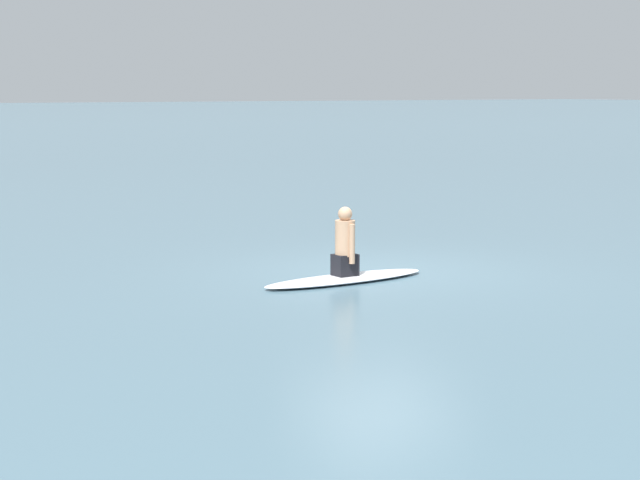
{
  "coord_description": "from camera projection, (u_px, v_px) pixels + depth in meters",
  "views": [
    {
      "loc": [
        13.56,
        -9.43,
        2.82
      ],
      "look_at": [
        0.27,
        -1.24,
        0.62
      ],
      "focal_mm": 60.37,
      "sensor_mm": 36.0,
      "label": 1
    }
  ],
  "objects": [
    {
      "name": "surfboard",
      "position": [
        345.0,
        278.0,
        15.84
      ],
      "size": [
        0.77,
        2.77,
        0.09
      ],
      "primitive_type": "ellipsoid",
      "rotation": [
        0.0,
        0.0,
        -1.53
      ],
      "color": "white",
      "rests_on": "ground"
    },
    {
      "name": "ground_plane",
      "position": [
        379.0,
        271.0,
        16.73
      ],
      "size": [
        400.0,
        400.0,
        0.0
      ],
      "primitive_type": "plane",
      "color": "slate"
    },
    {
      "name": "person_paddler",
      "position": [
        345.0,
        244.0,
        15.77
      ],
      "size": [
        0.44,
        0.35,
        1.02
      ],
      "rotation": [
        0.0,
        0.0,
        -1.53
      ],
      "color": "black",
      "rests_on": "surfboard"
    }
  ]
}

